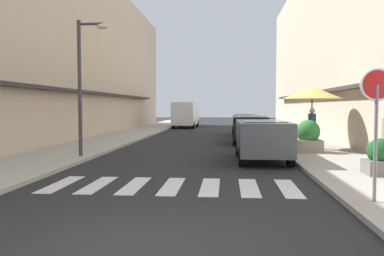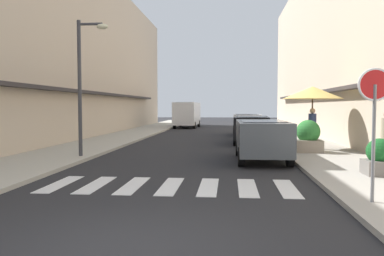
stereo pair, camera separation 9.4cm
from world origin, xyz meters
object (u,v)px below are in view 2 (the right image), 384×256
Objects in this scene: parked_car_near at (262,136)px; pedestrian_walking_far at (312,127)px; delivery_van at (187,113)px; street_lamp at (85,73)px; round_street_sign at (375,100)px; parked_car_mid at (251,126)px; parked_car_far at (247,122)px; cafe_umbrella at (313,93)px; planter_corner at (379,158)px; planter_midblock at (308,137)px.

pedestrian_walking_far is (2.43, 3.16, 0.15)m from parked_car_near.
delivery_van is 22.46m from street_lamp.
round_street_sign reaches higher than delivery_van.
parked_car_mid and parked_car_far have the same top height.
parked_car_far is 14.56m from street_lamp.
delivery_van is 1.08× the size of street_lamp.
parked_car_mid is 4.45m from cafe_umbrella.
round_street_sign is (1.60, -13.32, 1.20)m from parked_car_mid.
parked_car_mid is (0.00, 6.79, -0.00)m from parked_car_near.
delivery_van is at bearing 108.34° from parked_car_mid.
street_lamp is at bearing -133.74° from parked_car_mid.
round_street_sign reaches higher than parked_car_near.
parked_car_mid is 1.05× the size of parked_car_far.
planter_corner is at bearing -79.74° from parked_car_far.
street_lamp is at bearing 161.11° from planter_corner.
round_street_sign reaches higher than planter_midblock.
cafe_umbrella reaches higher than planter_midblock.
parked_car_far is at bearing 94.77° from round_street_sign.
planter_midblock is at bearing 45.45° from parked_car_near.
pedestrian_walking_far is (2.43, -3.63, 0.15)m from parked_car_mid.
round_street_sign is 10.48m from street_lamp.
street_lamp reaches higher than parked_car_near.
round_street_sign is at bearing -83.14° from parked_car_mid.
planter_midblock is at bearing 87.01° from round_street_sign.
street_lamp is (-6.58, -6.88, 2.32)m from parked_car_mid.
pedestrian_walking_far is at bearing 52.41° from parked_car_near.
round_street_sign is (1.60, -6.53, 1.20)m from parked_car_near.
planter_corner is at bearing -72.59° from delivery_van.
pedestrian_walking_far reaches higher than parked_car_mid.
cafe_umbrella is at bearing 54.55° from parked_car_near.
planter_midblock is (-0.44, -1.41, -1.86)m from cafe_umbrella.
delivery_van is 29.56m from round_street_sign.
pedestrian_walking_far is at bearing -68.41° from delivery_van.
cafe_umbrella is 2.09× the size of planter_midblock.
round_street_sign is 8.74m from planter_midblock.
cafe_umbrella reaches higher than delivery_van.
planter_corner is (8.02, -25.58, -0.82)m from delivery_van.
parked_car_mid is at bearing 96.86° from round_street_sign.
parked_car_far is 19.32m from round_street_sign.
parked_car_far is at bearing 97.94° from pedestrian_walking_far.
planter_corner is (2.90, -10.13, -0.34)m from parked_car_mid.
round_street_sign is at bearing -85.23° from parked_car_far.
street_lamp is (-6.58, -12.78, 2.32)m from parked_car_far.
parked_car_near is 4.43m from planter_corner.
cafe_umbrella is (7.61, -18.75, 1.18)m from delivery_van.
parked_car_far is 16.29m from planter_corner.
planter_midblock is 1.19m from pedestrian_walking_far.
delivery_van is at bearing 109.59° from planter_midblock.
pedestrian_walking_far is (-0.06, -0.34, -1.52)m from cafe_umbrella.
street_lamp is 2.83× the size of pedestrian_walking_far.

